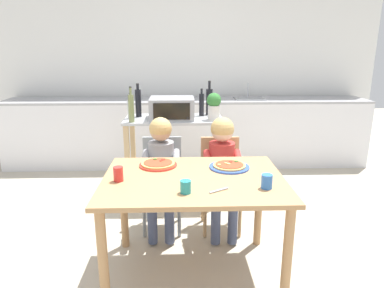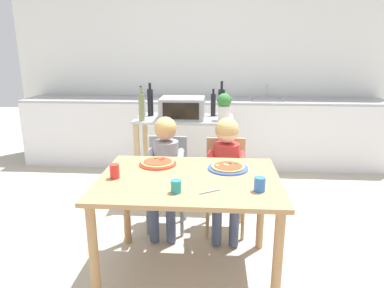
% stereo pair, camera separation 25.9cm
% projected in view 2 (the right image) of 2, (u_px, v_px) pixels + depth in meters
% --- Properties ---
extents(ground_plane, '(11.52, 11.52, 0.00)m').
position_uv_depth(ground_plane, '(198.00, 205.00, 3.65)').
color(ground_plane, '#B7AD99').
extents(back_wall_tiled, '(5.45, 0.12, 2.70)m').
position_uv_depth(back_wall_tiled, '(205.00, 65.00, 5.01)').
color(back_wall_tiled, white).
rests_on(back_wall_tiled, ground).
extents(kitchen_counter, '(4.91, 0.60, 1.11)m').
position_uv_depth(kitchen_counter, '(203.00, 132.00, 4.85)').
color(kitchen_counter, silver).
rests_on(kitchen_counter, ground).
extents(kitchen_island_cart, '(1.01, 0.52, 0.88)m').
position_uv_depth(kitchen_island_cart, '(185.00, 145.00, 3.71)').
color(kitchen_island_cart, '#B7BABF').
rests_on(kitchen_island_cart, ground).
extents(toaster_oven, '(0.45, 0.38, 0.21)m').
position_uv_depth(toaster_oven, '(183.00, 108.00, 3.58)').
color(toaster_oven, '#999BA0').
rests_on(toaster_oven, kitchen_island_cart).
extents(bottle_clear_vinegar, '(0.06, 0.06, 0.35)m').
position_uv_depth(bottle_clear_vinegar, '(150.00, 102.00, 3.70)').
color(bottle_clear_vinegar, black).
rests_on(bottle_clear_vinegar, kitchen_island_cart).
extents(bottle_slim_sauce, '(0.06, 0.06, 0.35)m').
position_uv_depth(bottle_slim_sauce, '(141.00, 107.00, 3.44)').
color(bottle_slim_sauce, olive).
rests_on(bottle_slim_sauce, kitchen_island_cart).
extents(bottle_tall_green_wine, '(0.06, 0.06, 0.26)m').
position_uv_depth(bottle_tall_green_wine, '(142.00, 108.00, 3.64)').
color(bottle_tall_green_wine, '#ADB7B2').
rests_on(bottle_tall_green_wine, kitchen_island_cart).
extents(bottle_brown_beer, '(0.07, 0.07, 0.36)m').
position_uv_depth(bottle_brown_beer, '(221.00, 101.00, 3.75)').
color(bottle_brown_beer, black).
rests_on(bottle_brown_beer, kitchen_island_cart).
extents(bottle_squat_spirits, '(0.05, 0.05, 0.29)m').
position_uv_depth(bottle_squat_spirits, '(213.00, 104.00, 3.70)').
color(bottle_squat_spirits, black).
rests_on(bottle_squat_spirits, kitchen_island_cart).
extents(potted_herb_plant, '(0.14, 0.14, 0.27)m').
position_uv_depth(potted_herb_plant, '(224.00, 106.00, 3.47)').
color(potted_herb_plant, beige).
rests_on(potted_herb_plant, kitchen_island_cart).
extents(dining_table, '(1.22, 0.90, 0.75)m').
position_uv_depth(dining_table, '(189.00, 192.00, 2.37)').
color(dining_table, '#AD7F51').
rests_on(dining_table, ground).
extents(dining_chair_left, '(0.36, 0.36, 0.81)m').
position_uv_depth(dining_chair_left, '(167.00, 175.00, 3.14)').
color(dining_chair_left, gray).
rests_on(dining_chair_left, ground).
extents(dining_chair_right, '(0.36, 0.36, 0.81)m').
position_uv_depth(dining_chair_right, '(225.00, 178.00, 3.08)').
color(dining_chair_right, tan).
rests_on(dining_chair_right, ground).
extents(child_in_grey_shirt, '(0.32, 0.42, 1.01)m').
position_uv_depth(child_in_grey_shirt, '(165.00, 161.00, 2.97)').
color(child_in_grey_shirt, '#424C6B').
rests_on(child_in_grey_shirt, ground).
extents(child_in_red_shirt, '(0.32, 0.42, 1.01)m').
position_uv_depth(child_in_red_shirt, '(226.00, 162.00, 2.91)').
color(child_in_red_shirt, '#424C6B').
rests_on(child_in_red_shirt, ground).
extents(pizza_plate_red_rimmed, '(0.28, 0.28, 0.03)m').
position_uv_depth(pizza_plate_red_rimmed, '(158.00, 163.00, 2.60)').
color(pizza_plate_red_rimmed, red).
rests_on(pizza_plate_red_rimmed, dining_table).
extents(pizza_plate_blue_rimmed, '(0.29, 0.29, 0.03)m').
position_uv_depth(pizza_plate_blue_rimmed, '(228.00, 167.00, 2.50)').
color(pizza_plate_blue_rimmed, '#3356B7').
rests_on(pizza_plate_blue_rimmed, dining_table).
extents(drinking_cup_blue, '(0.07, 0.07, 0.09)m').
position_uv_depth(drinking_cup_blue, '(260.00, 184.00, 2.11)').
color(drinking_cup_blue, blue).
rests_on(drinking_cup_blue, dining_table).
extents(drinking_cup_red, '(0.06, 0.06, 0.10)m').
position_uv_depth(drinking_cup_red, '(115.00, 171.00, 2.32)').
color(drinking_cup_red, red).
rests_on(drinking_cup_red, dining_table).
extents(drinking_cup_teal, '(0.07, 0.07, 0.08)m').
position_uv_depth(drinking_cup_teal, '(176.00, 186.00, 2.09)').
color(drinking_cup_teal, teal).
rests_on(drinking_cup_teal, dining_table).
extents(serving_spoon, '(0.13, 0.08, 0.01)m').
position_uv_depth(serving_spoon, '(210.00, 191.00, 2.10)').
color(serving_spoon, '#B7BABF').
rests_on(serving_spoon, dining_table).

